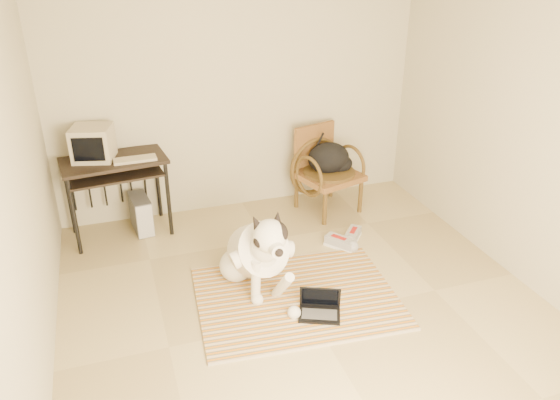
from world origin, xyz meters
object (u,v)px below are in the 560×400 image
crt_monitor (93,143)px  rattan_chair (326,170)px  dog (258,253)px  laptop (320,307)px  pc_tower (141,214)px  computer_desk (115,171)px  backpack (331,159)px

crt_monitor → rattan_chair: crt_monitor is taller
dog → laptop: size_ratio=2.98×
dog → pc_tower: size_ratio=2.82×
computer_desk → dog: bearing=-51.9°
laptop → crt_monitor: (-1.61, 1.99, 0.93)m
crt_monitor → rattan_chair: (2.41, -0.17, -0.53)m
dog → laptop: (0.37, -0.54, -0.27)m
dog → rattan_chair: rattan_chair is taller
rattan_chair → backpack: size_ratio=1.88×
dog → laptop: 0.71m
backpack → pc_tower: bearing=176.7°
dog → backpack: bearing=46.3°
backpack → dog: bearing=-133.7°
laptop → crt_monitor: 2.73m
dog → rattan_chair: bearing=47.5°
dog → crt_monitor: 2.02m
dog → pc_tower: (-0.88, 1.40, -0.16)m
dog → crt_monitor: bearing=130.7°
laptop → crt_monitor: size_ratio=0.91×
computer_desk → backpack: (2.30, -0.10, -0.13)m
pc_tower → computer_desk: bearing=-174.3°
rattan_chair → laptop: bearing=-113.7°
laptop → rattan_chair: (0.80, 1.82, 0.40)m
pc_tower → rattan_chair: size_ratio=0.46×
crt_monitor → backpack: crt_monitor is taller
computer_desk → rattan_chair: 2.26m
crt_monitor → dog: bearing=-49.3°
pc_tower → crt_monitor: bearing=172.0°
dog → backpack: dog is taller
computer_desk → backpack: size_ratio=2.12×
laptop → pc_tower: size_ratio=0.95×
dog → computer_desk: 1.79m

